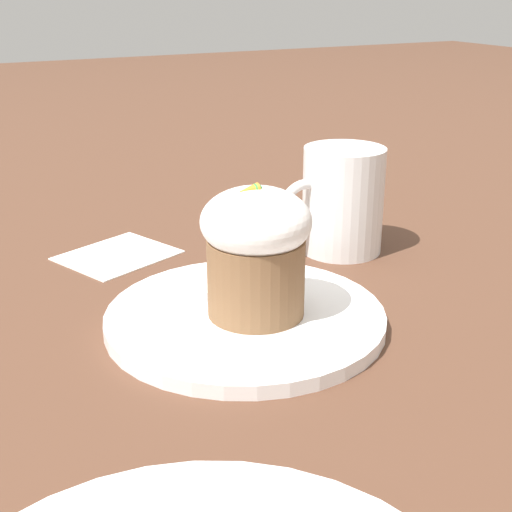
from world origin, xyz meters
TOP-DOWN VIEW (x-y plane):
  - ground_plane at (0.00, 0.00)m, footprint 4.00×4.00m
  - dessert_plate at (0.00, 0.00)m, footprint 0.22×0.22m
  - carrot_cake at (-0.01, 0.01)m, footprint 0.08×0.08m
  - spoon at (-0.00, -0.01)m, footprint 0.11×0.11m
  - coffee_cup at (-0.16, -0.10)m, footprint 0.11×0.08m
  - paper_napkin at (0.05, -0.19)m, footprint 0.13×0.12m

SIDE VIEW (x-z plane):
  - ground_plane at x=0.00m, z-range 0.00..0.00m
  - paper_napkin at x=0.05m, z-range 0.00..0.00m
  - dessert_plate at x=0.00m, z-range 0.00..0.01m
  - spoon at x=0.00m, z-range 0.01..0.02m
  - coffee_cup at x=-0.16m, z-range 0.00..0.10m
  - carrot_cake at x=-0.01m, z-range 0.01..0.12m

